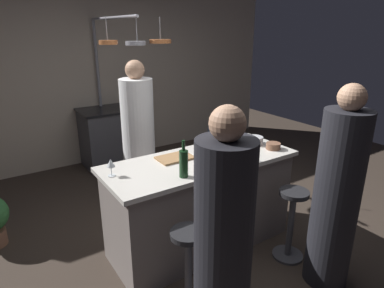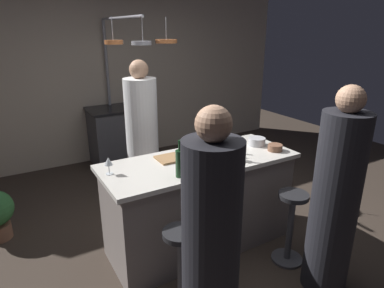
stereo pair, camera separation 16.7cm
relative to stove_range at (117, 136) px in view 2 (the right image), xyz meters
name	(u,v)px [view 2 (the right image)]	position (x,y,z in m)	size (l,w,h in m)	color
ground_plane	(200,243)	(0.00, -2.45, -0.45)	(9.00, 9.00, 0.00)	#382D26
back_wall	(105,77)	(0.00, 0.40, 0.85)	(6.40, 0.16, 2.60)	#BCAD99
kitchen_island	(200,203)	(0.00, -2.45, 0.01)	(1.80, 0.72, 0.90)	slate
stove_range	(117,136)	(0.00, 0.00, 0.00)	(0.80, 0.64, 0.89)	#47474C
chef	(143,142)	(-0.15, -1.44, 0.35)	(0.36, 0.36, 1.71)	white
bar_stool_left	(181,267)	(-0.54, -3.07, -0.07)	(0.28, 0.28, 0.68)	#4C4C51
guest_left	(211,252)	(-0.55, -3.46, 0.32)	(0.35, 0.35, 1.65)	black
bar_stool_right	(290,224)	(0.56, -3.07, -0.07)	(0.28, 0.28, 0.68)	#4C4C51
guest_right	(335,202)	(0.59, -3.44, 0.32)	(0.35, 0.35, 1.66)	black
overhead_pot_rack	(128,57)	(0.05, -0.59, 1.22)	(0.88, 1.52, 2.17)	gray
cutting_board	(174,157)	(-0.20, -2.31, 0.46)	(0.32, 0.22, 0.02)	#997047
pepper_mill	(207,154)	(-0.03, -2.61, 0.56)	(0.05, 0.05, 0.21)	#382319
wine_bottle_dark	(212,138)	(0.22, -2.31, 0.58)	(0.07, 0.07, 0.33)	black
wine_bottle_red	(180,163)	(-0.34, -2.69, 0.57)	(0.07, 0.07, 0.31)	#143319
wine_bottle_white	(220,146)	(0.16, -2.52, 0.57)	(0.07, 0.07, 0.31)	gray
wine_glass_near_left_guest	(108,162)	(-0.81, -2.36, 0.56)	(0.07, 0.07, 0.15)	silver
wine_glass_by_chef	(231,146)	(0.28, -2.54, 0.56)	(0.07, 0.07, 0.15)	silver
mixing_bowl_steel	(257,142)	(0.69, -2.41, 0.49)	(0.17, 0.17, 0.08)	#B7B7BC
mixing_bowl_wooden	(275,148)	(0.74, -2.63, 0.48)	(0.14, 0.14, 0.06)	brown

